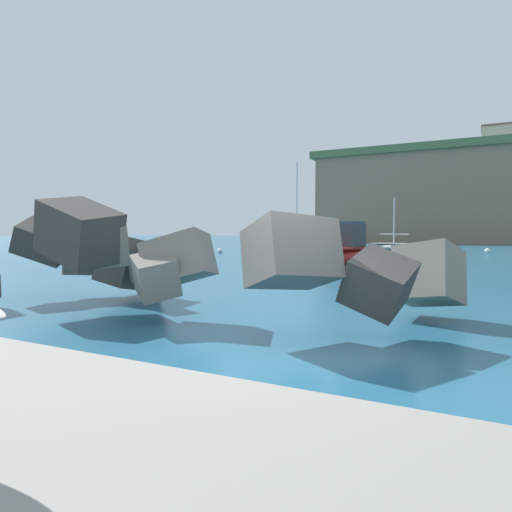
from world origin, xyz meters
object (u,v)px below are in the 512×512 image
boat_near_right (327,247)px  boat_mid_left (397,246)px  boat_near_centre (349,252)px  station_building_west (496,141)px  mooring_buoy_inner (220,251)px  boat_near_left (292,246)px  mooring_buoy_outer (487,251)px

boat_near_right → boat_mid_left: (2.42, 14.90, -0.33)m
boat_near_centre → station_building_west: (8.73, 67.47, 17.41)m
boat_near_centre → boat_near_right: 7.58m
mooring_buoy_inner → station_building_west: bearing=69.4°
boat_mid_left → boat_near_left: bearing=-128.0°
boat_near_left → boat_near_centre: (8.26, -12.32, 0.18)m
boat_near_left → station_building_west: 60.33m
boat_near_centre → boat_mid_left: bearing=92.5°
boat_mid_left → mooring_buoy_outer: 8.40m
boat_near_left → station_building_west: station_building_west is taller
boat_near_centre → mooring_buoy_inner: (-13.35, 8.60, -0.52)m
boat_near_right → mooring_buoy_outer: 15.70m
boat_mid_left → station_building_west: 50.03m
mooring_buoy_outer → boat_near_centre: bearing=-110.3°
boat_near_left → mooring_buoy_outer: bearing=22.8°
boat_mid_left → station_building_west: (9.66, 45.77, 17.75)m
station_building_west → mooring_buoy_outer: bearing=-92.1°
boat_near_left → mooring_buoy_outer: 16.43m
boat_near_centre → boat_near_right: (-3.36, 6.80, -0.01)m
mooring_buoy_outer → boat_mid_left: bearing=158.9°
boat_near_right → boat_mid_left: size_ratio=0.86×
boat_near_left → mooring_buoy_inner: (-5.09, -3.72, -0.34)m
mooring_buoy_inner → mooring_buoy_outer: same height
boat_mid_left → station_building_west: station_building_west is taller
boat_near_left → boat_near_centre: 14.83m
mooring_buoy_outer → station_building_west: size_ratio=0.07×
mooring_buoy_inner → station_building_west: size_ratio=0.07×
station_building_west → mooring_buoy_inner: bearing=-110.6°
boat_mid_left → station_building_west: size_ratio=0.95×
boat_near_right → boat_near_centre: bearing=-63.7°
boat_near_left → mooring_buoy_inner: boat_near_left is taller
boat_near_right → boat_mid_left: boat_mid_left is taller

